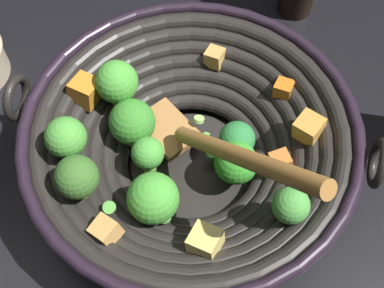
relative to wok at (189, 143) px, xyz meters
name	(u,v)px	position (x,y,z in m)	size (l,w,h in m)	color
ground_plane	(191,168)	(0.00, 0.00, -0.06)	(4.00, 4.00, 0.00)	black
wok	(189,143)	(0.00, 0.00, 0.00)	(0.37, 0.37, 0.21)	black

